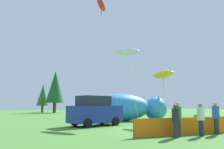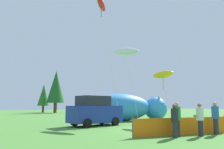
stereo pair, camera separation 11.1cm
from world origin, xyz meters
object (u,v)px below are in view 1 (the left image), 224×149
Objects in this scene: folding_chair at (198,121)px; spectator_in_red_shirt at (178,118)px; spectator_in_black_shirt at (201,118)px; kite_white_ghost at (126,52)px; inflatable_cat at (128,108)px; kite_yellow_hero at (163,75)px; spectator_in_blue_shirt at (216,117)px; kite_red_lizard at (101,5)px; parked_car at (95,111)px; spectator_in_white_shirt at (176,119)px.

folding_chair is 0.52× the size of spectator_in_red_shirt.
spectator_in_black_shirt is 9.36m from kite_white_ghost.
kite_white_ghost is at bearing -115.26° from inflatable_cat.
kite_yellow_hero is at bearing 71.01° from spectator_in_black_shirt.
spectator_in_blue_shirt is 9.33m from kite_white_ghost.
kite_red_lizard is at bearing 107.32° from spectator_in_blue_shirt.
kite_red_lizard is (1.49, 2.75, 10.35)m from parked_car.
spectator_in_white_shirt is 7.56m from kite_yellow_hero.
spectator_in_red_shirt is 7.18m from kite_yellow_hero.
parked_car is 7.53m from spectator_in_red_shirt.
inflatable_cat is 4.86× the size of spectator_in_blue_shirt.
spectator_in_red_shirt is (-2.58, 0.10, -0.01)m from spectator_in_blue_shirt.
spectator_in_white_shirt is 0.24× the size of kite_white_ghost.
inflatable_cat is 1.92× the size of kite_yellow_hero.
spectator_in_white_shirt is at bearing -102.04° from inflatable_cat.
spectator_in_red_shirt is at bearing -86.76° from kite_red_lizard.
spectator_in_red_shirt is at bearing 177.89° from spectator_in_blue_shirt.
folding_chair is 0.52× the size of spectator_in_blue_shirt.
spectator_in_blue_shirt is 14.90m from kite_red_lizard.
parked_car is 1.02× the size of kite_yellow_hero.
kite_red_lizard reaches higher than inflatable_cat.
spectator_in_blue_shirt is at bearing -74.92° from parked_car.
spectator_in_white_shirt is at bearing -172.81° from folding_chair.
spectator_in_red_shirt is at bearing -172.88° from folding_chair.
folding_chair is at bearing 34.14° from spectator_in_white_shirt.
inflatable_cat is 5.06× the size of spectator_in_black_shirt.
spectator_in_blue_shirt is 2.93m from spectator_in_white_shirt.
spectator_in_red_shirt is at bearing -96.30° from kite_white_ghost.
spectator_in_blue_shirt is at bearing -72.68° from kite_red_lizard.
spectator_in_blue_shirt reaches higher than spectator_in_red_shirt.
kite_yellow_hero reaches higher than folding_chair.
spectator_in_black_shirt is (-1.47, -11.20, -0.32)m from inflatable_cat.
kite_white_ghost reaches higher than kite_yellow_hero.
kite_white_ghost is (-1.91, -3.50, 4.98)m from inflatable_cat.
parked_car is at bearing -176.80° from kite_white_ghost.
kite_white_ghost reaches higher than parked_car.
parked_car is at bearing -118.39° from kite_red_lizard.
spectator_in_red_shirt is at bearing -100.66° from inflatable_cat.
folding_chair is at bearing 34.07° from spectator_in_red_shirt.
kite_white_ghost is at bearing 81.35° from spectator_in_white_shirt.
kite_white_ghost is (0.82, 7.40, 5.27)m from spectator_in_red_shirt.
spectator_in_black_shirt is at bearing -108.99° from kite_yellow_hero.
kite_white_ghost reaches higher than spectator_in_black_shirt.
spectator_in_white_shirt is at bearing -98.65° from kite_white_ghost.
spectator_in_red_shirt is (-4.07, -2.75, 0.44)m from folding_chair.
spectator_in_white_shirt is 14.72m from kite_red_lizard.
kite_white_ghost is at bearing 98.03° from folding_chair.
spectator_in_white_shirt is 0.14× the size of kite_red_lizard.
kite_red_lizard reaches higher than spectator_in_red_shirt.
spectator_in_red_shirt is (2.06, -7.24, -0.16)m from parked_car.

